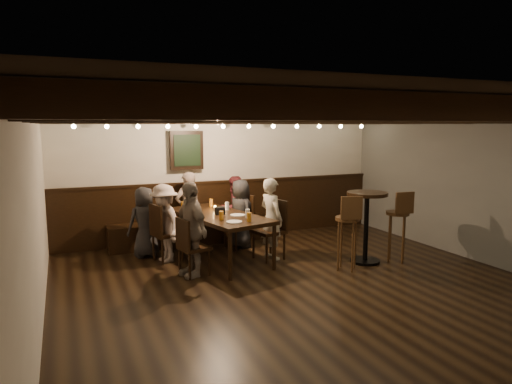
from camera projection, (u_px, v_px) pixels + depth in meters
name	position (u px, v px, depth m)	size (l,w,h in m)	color
room	(235.00, 193.00, 7.73)	(7.00, 7.00, 7.00)	black
dining_table	(218.00, 218.00, 7.47)	(1.37, 2.22, 0.77)	black
chair_left_near	(167.00, 244.00, 7.46)	(0.52, 0.52, 0.95)	black
chair_left_far	(193.00, 258.00, 6.75)	(0.48, 0.48, 0.87)	black
chair_right_near	(239.00, 231.00, 8.31)	(0.53, 0.53, 0.96)	black
chair_right_far	(270.00, 241.00, 7.59)	(0.54, 0.54, 0.99)	black
person_bench_left	(145.00, 222.00, 7.67)	(0.58, 0.38, 1.19)	#252527
person_bench_centre	(188.00, 209.00, 8.31)	(0.50, 0.33, 1.38)	slate
person_bench_right	(234.00, 209.00, 8.72)	(0.61, 0.48, 1.26)	maroon
person_left_near	(164.00, 223.00, 7.40)	(0.82, 0.47, 1.28)	#A7948D
person_left_far	(191.00, 229.00, 6.67)	(0.82, 0.34, 1.41)	gray
person_right_near	(241.00, 214.00, 8.28)	(0.61, 0.40, 1.24)	#242426
person_right_far	(271.00, 219.00, 7.55)	(0.49, 0.32, 1.35)	#AAA28F
pint_a	(183.00, 205.00, 7.84)	(0.07, 0.07, 0.14)	#BF7219
pint_b	(211.00, 203.00, 8.11)	(0.07, 0.07, 0.14)	#BF7219
pint_c	(199.00, 211.00, 7.35)	(0.07, 0.07, 0.14)	#BF7219
pint_d	(227.00, 206.00, 7.78)	(0.07, 0.07, 0.14)	silver
pint_e	(221.00, 216.00, 6.96)	(0.07, 0.07, 0.14)	#BF7219
pint_f	(248.00, 213.00, 7.12)	(0.07, 0.07, 0.14)	silver
pint_g	(249.00, 217.00, 6.84)	(0.07, 0.07, 0.14)	#BF7219
plate_near	(234.00, 222.00, 6.81)	(0.24, 0.24, 0.01)	white
plate_far	(238.00, 215.00, 7.32)	(0.24, 0.24, 0.01)	white
condiment_caddy	(220.00, 211.00, 7.41)	(0.15, 0.10, 0.12)	black
candle	(215.00, 209.00, 7.76)	(0.05, 0.05, 0.05)	beige
high_top_table	(366.00, 217.00, 7.32)	(0.65, 0.65, 1.15)	black
bar_stool_left	(347.00, 242.00, 6.98)	(0.39, 0.41, 1.17)	#341F10
bar_stool_right	(397.00, 235.00, 7.42)	(0.37, 0.39, 1.17)	#341F10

